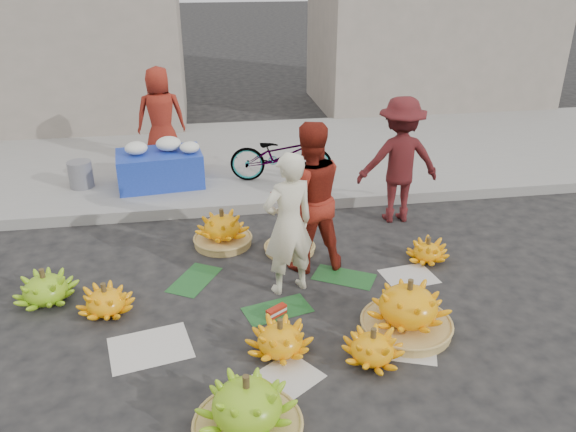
{
  "coord_description": "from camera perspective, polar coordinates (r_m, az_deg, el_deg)",
  "views": [
    {
      "loc": [
        -0.73,
        -4.76,
        3.16
      ],
      "look_at": [
        0.11,
        0.46,
        0.7
      ],
      "focal_mm": 35.0,
      "sensor_mm": 36.0,
      "label": 1
    }
  ],
  "objects": [
    {
      "name": "banana_bunch_7",
      "position": [
        6.73,
        -6.69,
        -1.35
      ],
      "size": [
        0.79,
        0.79,
        0.46
      ],
      "rotation": [
        0.0,
        0.0,
        0.4
      ],
      "color": "#A48345",
      "rests_on": "ground"
    },
    {
      "name": "banana_bunch_4",
      "position": [
        5.3,
        12.09,
        -9.13
      ],
      "size": [
        0.95,
        0.95,
        0.54
      ],
      "rotation": [
        0.0,
        0.0,
        -0.33
      ],
      "color": "#A48345",
      "rests_on": "ground"
    },
    {
      "name": "banana_bunch_5",
      "position": [
        6.57,
        13.99,
        -3.44
      ],
      "size": [
        0.46,
        0.46,
        0.29
      ],
      "rotation": [
        0.0,
        0.0,
        0.05
      ],
      "color": "#FFAB0C",
      "rests_on": "ground"
    },
    {
      "name": "grey_bucket",
      "position": [
        8.6,
        -20.31,
        3.99
      ],
      "size": [
        0.34,
        0.34,
        0.38
      ],
      "primitive_type": "cylinder",
      "color": "slate",
      "rests_on": "sidewalk"
    },
    {
      "name": "flower_vendor",
      "position": [
        9.1,
        -12.81,
        9.86
      ],
      "size": [
        0.79,
        0.56,
        1.53
      ],
      "primitive_type": "imported",
      "rotation": [
        0.0,
        0.0,
        3.24
      ],
      "color": "maroon",
      "rests_on": "sidewalk"
    },
    {
      "name": "newspaper_scatter",
      "position": [
        5.12,
        1.04,
        -13.15
      ],
      "size": [
        3.2,
        1.8,
        0.0
      ],
      "primitive_type": null,
      "color": "beige",
      "rests_on": "ground"
    },
    {
      "name": "banana_bunch_3",
      "position": [
        4.94,
        8.57,
        -13.03
      ],
      "size": [
        0.56,
        0.56,
        0.33
      ],
      "rotation": [
        0.0,
        0.0,
        0.08
      ],
      "color": "#FFAB0C",
      "rests_on": "ground"
    },
    {
      "name": "bicycle",
      "position": [
        8.24,
        -0.71,
        6.21
      ],
      "size": [
        0.78,
        1.57,
        0.79
      ],
      "primitive_type": "imported",
      "rotation": [
        0.0,
        0.0,
        1.39
      ],
      "color": "gray",
      "rests_on": "sidewalk"
    },
    {
      "name": "flower_table",
      "position": [
        8.32,
        -12.83,
        4.96
      ],
      "size": [
        1.26,
        0.87,
        0.69
      ],
      "rotation": [
        0.0,
        0.0,
        0.11
      ],
      "color": "#1933A8",
      "rests_on": "sidewalk"
    },
    {
      "name": "building_left",
      "position": [
        12.45,
        -25.58,
        17.33
      ],
      "size": [
        6.0,
        3.0,
        4.0
      ],
      "primitive_type": "cube",
      "color": "gray",
      "rests_on": "sidewalk"
    },
    {
      "name": "man_striped",
      "position": [
        7.26,
        11.24,
        5.56
      ],
      "size": [
        1.07,
        0.64,
        1.62
      ],
      "primitive_type": "imported",
      "rotation": [
        0.0,
        0.0,
        3.11
      ],
      "color": "maroon",
      "rests_on": "ground"
    },
    {
      "name": "curb",
      "position": [
        7.65,
        -2.9,
        1.12
      ],
      "size": [
        40.0,
        0.25,
        0.15
      ],
      "primitive_type": "cube",
      "color": "gray",
      "rests_on": "ground"
    },
    {
      "name": "banana_bunch_6",
      "position": [
        6.12,
        -23.46,
        -6.68
      ],
      "size": [
        0.77,
        0.77,
        0.37
      ],
      "rotation": [
        0.0,
        0.0,
        0.36
      ],
      "color": "#67AA18",
      "rests_on": "ground"
    },
    {
      "name": "incense_stack",
      "position": [
        5.48,
        -1.19,
        -9.67
      ],
      "size": [
        0.22,
        0.18,
        0.09
      ],
      "primitive_type": "cube",
      "rotation": [
        0.0,
        0.0,
        0.6
      ],
      "color": "#AE2312",
      "rests_on": "ground"
    },
    {
      "name": "sidewalk",
      "position": [
        9.61,
        -4.34,
        6.04
      ],
      "size": [
        40.0,
        4.0,
        0.12
      ],
      "primitive_type": "cube",
      "color": "gray",
      "rests_on": "ground"
    },
    {
      "name": "banana_bunch_1",
      "position": [
        4.97,
        -0.81,
        -12.33
      ],
      "size": [
        0.56,
        0.56,
        0.35
      ],
      "rotation": [
        0.0,
        0.0,
        0.02
      ],
      "color": "#FFAB0C",
      "rests_on": "ground"
    },
    {
      "name": "vendor_red",
      "position": [
        5.96,
        2.07,
        1.89
      ],
      "size": [
        0.86,
        0.7,
        1.66
      ],
      "primitive_type": "imported",
      "rotation": [
        0.0,
        0.0,
        3.24
      ],
      "color": "maroon",
      "rests_on": "ground"
    },
    {
      "name": "ground",
      "position": [
        5.76,
        -0.37,
        -8.33
      ],
      "size": [
        80.0,
        80.0,
        0.0
      ],
      "primitive_type": "plane",
      "color": "black",
      "rests_on": "ground"
    },
    {
      "name": "banana_bunch_2",
      "position": [
        4.24,
        -4.17,
        -18.88
      ],
      "size": [
        0.78,
        0.78,
        0.52
      ],
      "rotation": [
        0.0,
        0.0,
        0.07
      ],
      "color": "#A48345",
      "rests_on": "ground"
    },
    {
      "name": "banana_bunch_0",
      "position": [
        5.75,
        -18.05,
        -8.15
      ],
      "size": [
        0.62,
        0.62,
        0.33
      ],
      "rotation": [
        0.0,
        0.0,
        0.22
      ],
      "color": "#FFAB0C",
      "rests_on": "ground"
    },
    {
      "name": "vendor_cream",
      "position": [
        5.54,
        0.04,
        -0.87
      ],
      "size": [
        0.63,
        0.51,
        1.5
      ],
      "primitive_type": "imported",
      "rotation": [
        0.0,
        0.0,
        3.46
      ],
      "color": "beige",
      "rests_on": "ground"
    },
    {
      "name": "banana_leaves",
      "position": [
        5.92,
        -1.63,
        -7.33
      ],
      "size": [
        2.0,
        1.0,
        0.0
      ],
      "primitive_type": null,
      "color": "#18491F",
      "rests_on": "ground"
    },
    {
      "name": "basket_spare",
      "position": [
        6.6,
        0.17,
        -3.33
      ],
      "size": [
        0.76,
        0.76,
        0.07
      ],
      "primitive_type": "cylinder",
      "rotation": [
        0.0,
        0.0,
        -0.41
      ],
      "color": "#A48345",
      "rests_on": "ground"
    }
  ]
}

